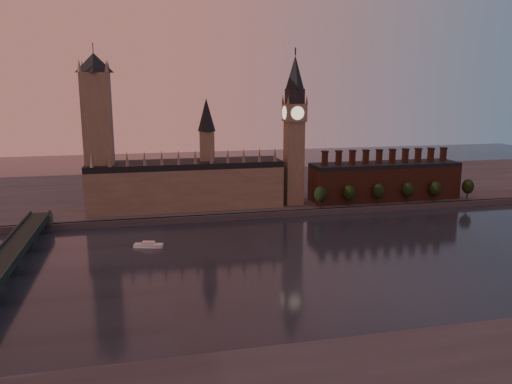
{
  "coord_description": "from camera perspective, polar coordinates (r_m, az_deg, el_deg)",
  "views": [
    {
      "loc": [
        -92.33,
        -220.89,
        84.61
      ],
      "look_at": [
        -29.57,
        55.0,
        25.39
      ],
      "focal_mm": 35.0,
      "sensor_mm": 36.0,
      "label": 1
    }
  ],
  "objects": [
    {
      "name": "chimney_block",
      "position": [
        379.01,
        14.46,
        1.29
      ],
      "size": [
        110.0,
        25.0,
        37.0
      ],
      "color": "#583021",
      "rests_on": "north_bank"
    },
    {
      "name": "north_bank",
      "position": [
        417.73,
        0.21,
        0.42
      ],
      "size": [
        900.0,
        182.0,
        4.0
      ],
      "color": "#4A4A4F",
      "rests_on": "ground"
    },
    {
      "name": "embankment_tree_5",
      "position": [
        398.33,
        23.06,
        0.58
      ],
      "size": [
        8.6,
        8.6,
        14.88
      ],
      "color": "black",
      "rests_on": "north_bank"
    },
    {
      "name": "embankment_tree_2",
      "position": [
        361.23,
        13.81,
        0.12
      ],
      "size": [
        8.6,
        8.6,
        14.88
      ],
      "color": "black",
      "rests_on": "north_bank"
    },
    {
      "name": "big_ben",
      "position": [
        347.47,
        4.39,
        7.2
      ],
      "size": [
        15.0,
        15.0,
        107.0
      ],
      "color": "gray",
      "rests_on": "north_bank"
    },
    {
      "name": "ground",
      "position": [
        253.92,
        9.39,
        -7.81
      ],
      "size": [
        900.0,
        900.0,
        0.0
      ],
      "primitive_type": "plane",
      "color": "black",
      "rests_on": "ground"
    },
    {
      "name": "palace_of_westminster",
      "position": [
        342.8,
        -7.93,
        1.12
      ],
      "size": [
        130.0,
        30.3,
        74.0
      ],
      "color": "gray",
      "rests_on": "north_bank"
    },
    {
      "name": "embankment_tree_3",
      "position": [
        372.29,
        16.92,
        0.29
      ],
      "size": [
        8.6,
        8.6,
        14.88
      ],
      "color": "black",
      "rests_on": "north_bank"
    },
    {
      "name": "embankment_tree_4",
      "position": [
        382.52,
        19.77,
        0.4
      ],
      "size": [
        8.6,
        8.6,
        14.88
      ],
      "color": "black",
      "rests_on": "north_bank"
    },
    {
      "name": "embankment_tree_0",
      "position": [
        343.29,
        7.39,
        -0.24
      ],
      "size": [
        8.6,
        8.6,
        14.88
      ],
      "color": "black",
      "rests_on": "north_bank"
    },
    {
      "name": "river_boat",
      "position": [
        277.75,
        -12.19,
        -5.93
      ],
      "size": [
        16.12,
        8.36,
        3.1
      ],
      "rotation": [
        0.0,
        0.0,
        -0.27
      ],
      "color": "silver",
      "rests_on": "ground"
    },
    {
      "name": "embankment_tree_1",
      "position": [
        350.65,
        10.62,
        -0.09
      ],
      "size": [
        8.6,
        8.6,
        14.88
      ],
      "color": "black",
      "rests_on": "north_bank"
    },
    {
      "name": "victoria_tower",
      "position": [
        338.0,
        -17.61,
        6.94
      ],
      "size": [
        24.0,
        24.0,
        108.0
      ],
      "color": "gray",
      "rests_on": "north_bank"
    }
  ]
}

